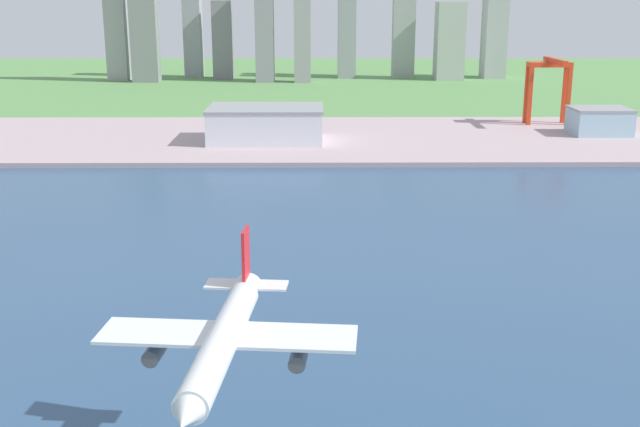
# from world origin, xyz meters

# --- Properties ---
(ground_plane) EXTENTS (2400.00, 2400.00, 0.00)m
(ground_plane) POSITION_xyz_m (0.00, 300.00, 0.00)
(ground_plane) COLOR #598C4D
(water_bay) EXTENTS (840.00, 360.00, 0.15)m
(water_bay) POSITION_xyz_m (0.00, 240.00, 0.07)
(water_bay) COLOR #2D4C70
(water_bay) RESTS_ON ground
(industrial_pier) EXTENTS (840.00, 140.00, 2.50)m
(industrial_pier) POSITION_xyz_m (0.00, 490.00, 1.25)
(industrial_pier) COLOR #AC979C
(industrial_pier) RESTS_ON ground
(airplane_landing) EXTENTS (38.14, 45.78, 14.91)m
(airplane_landing) POSITION_xyz_m (-8.42, 175.18, 27.98)
(airplane_landing) COLOR silver
(port_crane_red) EXTENTS (24.97, 38.18, 38.93)m
(port_crane_red) POSITION_xyz_m (142.02, 530.69, 30.47)
(port_crane_red) COLOR red
(port_crane_red) RESTS_ON industrial_pier
(warehouse_main) EXTENTS (59.65, 40.92, 17.75)m
(warehouse_main) POSITION_xyz_m (-20.59, 476.97, 11.40)
(warehouse_main) COLOR silver
(warehouse_main) RESTS_ON industrial_pier
(warehouse_annex) EXTENTS (30.87, 25.66, 14.45)m
(warehouse_annex) POSITION_xyz_m (160.93, 496.05, 9.74)
(warehouse_annex) COLOR #99BCD1
(warehouse_annex) RESTS_ON industrial_pier
(distant_skyline) EXTENTS (375.55, 67.46, 136.20)m
(distant_skyline) POSITION_xyz_m (-6.47, 820.95, 49.84)
(distant_skyline) COLOR #9F9DA5
(distant_skyline) RESTS_ON ground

